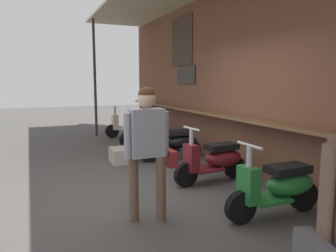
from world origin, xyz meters
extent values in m
plane|color=#474442|center=(0.00, 0.00, 0.00)|extent=(36.11, 36.11, 0.00)
cube|color=brown|center=(0.00, 2.02, 1.85)|extent=(12.89, 0.25, 3.70)
cube|color=brown|center=(0.00, 1.72, 1.04)|extent=(11.61, 0.36, 0.05)
cube|color=#423328|center=(-2.96, 1.89, 2.71)|extent=(1.18, 0.02, 1.23)
cube|color=#2D2823|center=(-2.68, 1.88, 1.86)|extent=(0.97, 0.03, 0.44)
cylinder|color=#332D28|center=(-5.42, 0.13, 1.79)|extent=(0.08, 0.08, 3.59)
ellipsoid|color=beige|center=(-4.89, 1.25, 0.40)|extent=(0.39, 0.71, 0.30)
cube|color=black|center=(-4.89, 1.20, 0.60)|extent=(0.31, 0.55, 0.10)
cube|color=beige|center=(-4.90, 0.90, 0.25)|extent=(0.39, 0.51, 0.04)
cube|color=beige|center=(-4.90, 0.60, 0.47)|extent=(0.28, 0.16, 0.44)
cylinder|color=#B7B7BC|center=(-4.90, 0.60, 0.60)|extent=(0.07, 0.07, 0.70)
cylinder|color=#B7B7BC|center=(-4.90, 0.60, 0.95)|extent=(0.46, 0.04, 0.04)
cylinder|color=black|center=(-4.90, 0.50, 0.20)|extent=(0.11, 0.40, 0.40)
cylinder|color=black|center=(-4.89, 1.50, 0.20)|extent=(0.11, 0.40, 0.40)
ellipsoid|color=orange|center=(-3.26, 1.25, 0.40)|extent=(0.38, 0.70, 0.30)
cube|color=black|center=(-3.26, 1.20, 0.60)|extent=(0.30, 0.55, 0.10)
cube|color=orange|center=(-3.26, 0.90, 0.25)|extent=(0.38, 0.50, 0.04)
cube|color=orange|center=(-3.26, 0.60, 0.47)|extent=(0.28, 0.16, 0.44)
cylinder|color=#B7B7BC|center=(-3.26, 0.60, 0.60)|extent=(0.07, 0.07, 0.70)
cylinder|color=#B7B7BC|center=(-3.26, 0.60, 0.95)|extent=(0.46, 0.04, 0.04)
cylinder|color=black|center=(-3.26, 0.50, 0.20)|extent=(0.10, 0.40, 0.40)
cylinder|color=black|center=(-3.27, 1.50, 0.20)|extent=(0.10, 0.40, 0.40)
ellipsoid|color=black|center=(-1.60, 1.25, 0.40)|extent=(0.43, 0.73, 0.30)
cube|color=black|center=(-1.61, 1.20, 0.60)|extent=(0.34, 0.57, 0.10)
cube|color=black|center=(-1.63, 0.90, 0.25)|extent=(0.42, 0.53, 0.04)
cube|color=black|center=(-1.65, 0.60, 0.47)|extent=(0.29, 0.18, 0.44)
cylinder|color=#B7B7BC|center=(-1.65, 0.60, 0.60)|extent=(0.07, 0.07, 0.70)
cylinder|color=#B7B7BC|center=(-1.65, 0.60, 0.95)|extent=(0.46, 0.07, 0.04)
cylinder|color=black|center=(-1.66, 0.50, 0.20)|extent=(0.13, 0.41, 0.40)
cylinder|color=black|center=(-1.58, 1.50, 0.20)|extent=(0.13, 0.41, 0.40)
ellipsoid|color=maroon|center=(0.04, 1.25, 0.40)|extent=(0.43, 0.73, 0.30)
cube|color=black|center=(0.04, 1.20, 0.60)|extent=(0.34, 0.57, 0.10)
cube|color=maroon|center=(0.06, 0.90, 0.25)|extent=(0.42, 0.53, 0.04)
cube|color=maroon|center=(0.09, 0.60, 0.47)|extent=(0.29, 0.18, 0.44)
cylinder|color=#B7B7BC|center=(0.09, 0.60, 0.60)|extent=(0.07, 0.07, 0.70)
cylinder|color=#B7B7BC|center=(0.09, 0.60, 0.95)|extent=(0.46, 0.07, 0.04)
cylinder|color=black|center=(0.09, 0.50, 0.20)|extent=(0.13, 0.41, 0.40)
cylinder|color=black|center=(0.02, 1.50, 0.20)|extent=(0.13, 0.41, 0.40)
ellipsoid|color=#237533|center=(1.57, 1.25, 0.40)|extent=(0.39, 0.70, 0.30)
cube|color=black|center=(1.57, 1.20, 0.60)|extent=(0.31, 0.55, 0.10)
cube|color=#237533|center=(1.57, 0.90, 0.25)|extent=(0.39, 0.50, 0.04)
cube|color=#237533|center=(1.56, 0.60, 0.47)|extent=(0.28, 0.16, 0.44)
cylinder|color=#B7B7BC|center=(1.56, 0.60, 0.60)|extent=(0.07, 0.07, 0.70)
cylinder|color=#B7B7BC|center=(1.56, 0.60, 0.95)|extent=(0.46, 0.04, 0.04)
cylinder|color=black|center=(1.56, 0.50, 0.20)|extent=(0.10, 0.40, 0.40)
cylinder|color=black|center=(1.57, 1.50, 0.20)|extent=(0.10, 0.40, 0.40)
cylinder|color=brown|center=(3.41, -0.33, 1.10)|extent=(0.08, 0.08, 0.55)
cylinder|color=brown|center=(0.97, -0.65, 0.40)|extent=(0.12, 0.12, 0.81)
cylinder|color=brown|center=(1.10, -0.34, 0.40)|extent=(0.12, 0.12, 0.81)
cube|color=#999EA8|center=(1.03, -0.50, 1.09)|extent=(0.21, 0.41, 0.57)
sphere|color=beige|center=(1.03, -0.50, 1.50)|extent=(0.22, 0.22, 0.22)
sphere|color=#472D19|center=(1.03, -0.50, 1.54)|extent=(0.20, 0.20, 0.20)
cylinder|color=#999EA8|center=(1.04, -0.74, 1.07)|extent=(0.08, 0.08, 0.54)
cylinder|color=#999EA8|center=(1.03, -0.26, 1.07)|extent=(0.08, 0.08, 0.54)
cube|color=maroon|center=(1.01, -0.19, 0.75)|extent=(0.26, 0.10, 0.20)
cube|color=#B2A899|center=(-1.88, -0.03, 0.15)|extent=(0.54, 0.43, 0.30)
camera|label=1|loc=(4.58, -1.76, 1.70)|focal=34.24mm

